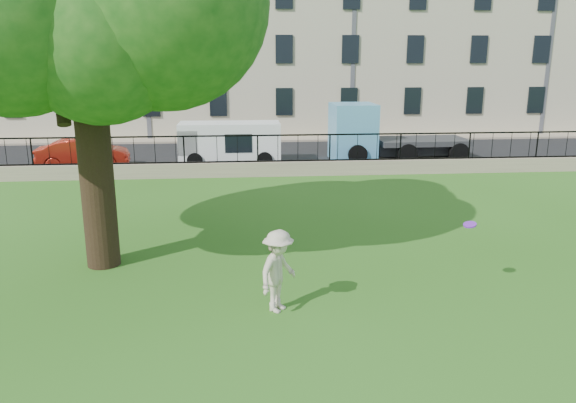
{
  "coord_description": "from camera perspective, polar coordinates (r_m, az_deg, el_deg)",
  "views": [
    {
      "loc": [
        -0.72,
        -10.89,
        4.92
      ],
      "look_at": [
        0.52,
        3.5,
        1.12
      ],
      "focal_mm": 35.0,
      "sensor_mm": 36.0,
      "label": 1
    }
  ],
  "objects": [
    {
      "name": "building_row",
      "position": [
        38.51,
        -4.04,
        17.68
      ],
      "size": [
        56.4,
        10.4,
        13.8
      ],
      "color": "#B9B093",
      "rests_on": "ground"
    },
    {
      "name": "street",
      "position": [
        28.03,
        -3.39,
        4.62
      ],
      "size": [
        60.0,
        9.0,
        0.01
      ],
      "primitive_type": "cube",
      "color": "black",
      "rests_on": "ground"
    },
    {
      "name": "frisbee",
      "position": [
        12.24,
        17.99,
        -2.25
      ],
      "size": [
        0.34,
        0.35,
        0.12
      ],
      "primitive_type": "cylinder",
      "rotation": [
        0.21,
        -0.14,
        -0.35
      ],
      "color": "purple"
    },
    {
      "name": "retaining_wall",
      "position": [
        23.36,
        -3.07,
        3.31
      ],
      "size": [
        50.0,
        0.4,
        0.6
      ],
      "primitive_type": "cube",
      "color": "gray",
      "rests_on": "ground"
    },
    {
      "name": "red_sedan",
      "position": [
        26.57,
        -20.09,
        4.59
      ],
      "size": [
        4.06,
        1.8,
        1.3
      ],
      "primitive_type": "imported",
      "rotation": [
        0.0,
        0.0,
        1.68
      ],
      "color": "red",
      "rests_on": "street"
    },
    {
      "name": "ground",
      "position": [
        11.97,
        -1.05,
        -9.52
      ],
      "size": [
        120.0,
        120.0,
        0.0
      ],
      "primitive_type": "plane",
      "color": "#2B5F16",
      "rests_on": "ground"
    },
    {
      "name": "blue_truck",
      "position": [
        27.58,
        11.06,
        7.01
      ],
      "size": [
        6.43,
        2.43,
        2.67
      ],
      "primitive_type": "cube",
      "rotation": [
        0.0,
        0.0,
        0.03
      ],
      "color": "#60AFE1",
      "rests_on": "street"
    },
    {
      "name": "man",
      "position": [
        11.0,
        -0.99,
        -7.09
      ],
      "size": [
        1.13,
        1.23,
        1.66
      ],
      "primitive_type": "imported",
      "rotation": [
        0.0,
        0.0,
        0.93
      ],
      "color": "beige",
      "rests_on": "ground"
    },
    {
      "name": "white_van",
      "position": [
        25.95,
        -5.92,
        5.88
      ],
      "size": [
        4.57,
        1.8,
        1.92
      ],
      "primitive_type": "cube",
      "rotation": [
        0.0,
        0.0,
        -0.01
      ],
      "color": "white",
      "rests_on": "street"
    },
    {
      "name": "iron_railing",
      "position": [
        23.21,
        -3.1,
        5.38
      ],
      "size": [
        50.0,
        0.05,
        1.13
      ],
      "color": "black",
      "rests_on": "retaining_wall"
    },
    {
      "name": "sidewalk",
      "position": [
        33.15,
        -3.65,
        6.28
      ],
      "size": [
        60.0,
        1.4,
        0.12
      ],
      "primitive_type": "cube",
      "color": "gray",
      "rests_on": "ground"
    }
  ]
}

